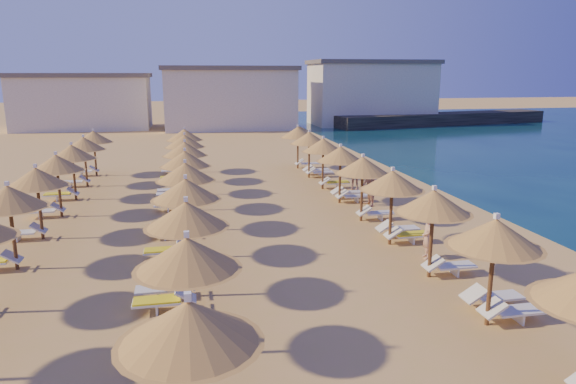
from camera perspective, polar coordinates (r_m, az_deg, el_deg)
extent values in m
plane|color=tan|center=(19.35, 1.29, -6.43)|extent=(220.00, 220.00, 0.00)
cube|color=black|center=(69.41, 16.88, 7.78)|extent=(30.22, 9.52, 1.50)
cube|color=silver|center=(66.15, -21.72, 9.14)|extent=(15.00, 8.00, 6.00)
cube|color=#59514C|center=(66.06, -21.97, 11.95)|extent=(15.60, 8.48, 0.50)
cube|color=silver|center=(62.19, -6.52, 10.15)|extent=(15.00, 8.00, 6.80)
cube|color=#59514C|center=(62.12, -6.61, 13.51)|extent=(15.60, 8.48, 0.50)
cube|color=silver|center=(68.00, 9.19, 10.64)|extent=(15.00, 8.00, 7.60)
cube|color=#59514C|center=(67.97, 9.32, 14.05)|extent=(15.60, 8.48, 0.50)
cylinder|color=brown|center=(14.41, 21.58, -9.28)|extent=(0.12, 0.12, 2.40)
cone|color=#A06F2E|center=(13.99, 22.03, -4.24)|extent=(2.29, 2.29, 0.75)
cone|color=#A06F2E|center=(14.08, 21.92, -5.46)|extent=(2.47, 2.47, 0.12)
cube|color=white|center=(13.87, 22.18, -2.49)|extent=(0.12, 0.12, 0.14)
cylinder|color=brown|center=(17.10, 15.60, -5.33)|extent=(0.12, 0.12, 2.40)
cone|color=#A06F2E|center=(16.75, 15.88, -1.02)|extent=(2.29, 2.29, 0.75)
cone|color=#A06F2E|center=(16.82, 15.81, -2.06)|extent=(2.47, 2.47, 0.12)
cube|color=white|center=(16.65, 15.97, 0.45)|extent=(0.12, 0.12, 0.14)
cylinder|color=brown|center=(19.99, 11.35, -2.45)|extent=(0.12, 0.12, 2.40)
cone|color=#A06F2E|center=(19.68, 11.52, 1.27)|extent=(2.29, 2.29, 0.75)
cone|color=#A06F2E|center=(19.74, 11.48, 0.38)|extent=(2.47, 2.47, 0.12)
cube|color=white|center=(19.60, 11.58, 2.54)|extent=(0.12, 0.12, 0.14)
cylinder|color=brown|center=(22.99, 8.20, -0.29)|extent=(0.12, 0.12, 2.40)
cone|color=#A06F2E|center=(22.72, 8.31, 2.95)|extent=(2.29, 2.29, 0.75)
cone|color=#A06F2E|center=(22.78, 8.28, 2.18)|extent=(2.47, 2.47, 0.12)
cube|color=white|center=(22.65, 8.34, 4.06)|extent=(0.12, 0.12, 0.14)
cylinder|color=brown|center=(26.07, 5.79, 1.36)|extent=(0.12, 0.12, 2.40)
cone|color=#A06F2E|center=(25.83, 5.85, 4.23)|extent=(2.29, 2.29, 0.75)
cone|color=#A06F2E|center=(25.88, 5.84, 3.55)|extent=(2.47, 2.47, 0.12)
cube|color=white|center=(25.77, 5.88, 5.21)|extent=(0.12, 0.12, 0.14)
cylinder|color=brown|center=(29.20, 3.89, 2.65)|extent=(0.12, 0.12, 2.40)
cone|color=#A06F2E|center=(28.99, 3.93, 5.23)|extent=(2.29, 2.29, 0.75)
cone|color=#A06F2E|center=(29.04, 3.92, 4.62)|extent=(2.47, 2.47, 0.12)
cube|color=white|center=(28.93, 3.94, 6.10)|extent=(0.12, 0.12, 0.14)
cylinder|color=brown|center=(32.37, 2.35, 3.70)|extent=(0.12, 0.12, 2.40)
cone|color=#A06F2E|center=(32.18, 2.38, 6.02)|extent=(2.29, 2.29, 0.75)
cone|color=#A06F2E|center=(32.22, 2.37, 5.47)|extent=(2.47, 2.47, 0.12)
cube|color=white|center=(32.13, 2.38, 6.81)|extent=(0.12, 0.12, 0.14)
cylinder|color=brown|center=(35.57, 1.09, 4.55)|extent=(0.12, 0.12, 2.40)
cone|color=#A06F2E|center=(35.40, 1.10, 6.67)|extent=(2.29, 2.29, 0.75)
cone|color=#A06F2E|center=(35.44, 1.10, 6.17)|extent=(2.47, 2.47, 0.12)
cube|color=white|center=(35.35, 1.10, 7.38)|extent=(0.12, 0.12, 0.14)
cone|color=#A06F2E|center=(8.71, -10.95, -14.00)|extent=(2.29, 2.29, 0.75)
cone|color=#A06F2E|center=(8.86, -10.86, -15.80)|extent=(2.47, 2.47, 0.12)
cube|color=white|center=(8.52, -11.08, -11.34)|extent=(0.12, 0.12, 0.14)
cylinder|color=brown|center=(12.28, -10.85, -12.52)|extent=(0.12, 0.12, 2.40)
cone|color=#A06F2E|center=(11.77, -11.13, -6.69)|extent=(2.29, 2.29, 0.75)
cone|color=#A06F2E|center=(11.88, -11.06, -8.11)|extent=(2.47, 2.47, 0.12)
cube|color=white|center=(11.63, -11.22, -4.64)|extent=(0.12, 0.12, 0.14)
cylinder|color=brown|center=(15.35, -11.01, -7.21)|extent=(0.12, 0.12, 2.40)
cone|color=#A06F2E|center=(14.95, -11.23, -2.44)|extent=(2.29, 2.29, 0.75)
cone|color=#A06F2E|center=(15.03, -11.17, -3.59)|extent=(2.47, 2.47, 0.12)
cube|color=white|center=(14.84, -11.30, -0.79)|extent=(0.12, 0.12, 0.14)
cylinder|color=brown|center=(18.51, -11.11, -3.69)|extent=(0.12, 0.12, 2.40)
cone|color=#A06F2E|center=(18.17, -11.29, 0.31)|extent=(2.29, 2.29, 0.75)
cone|color=#A06F2E|center=(18.24, -11.25, -0.65)|extent=(2.47, 2.47, 0.12)
cube|color=white|center=(18.08, -11.35, 1.68)|extent=(0.12, 0.12, 0.14)
cylinder|color=brown|center=(21.71, -11.18, -1.20)|extent=(0.12, 0.12, 2.40)
cone|color=#A06F2E|center=(21.43, -11.33, 2.23)|extent=(2.29, 2.29, 0.75)
cone|color=#A06F2E|center=(21.49, -11.30, 1.41)|extent=(2.47, 2.47, 0.12)
cube|color=white|center=(21.35, -11.39, 3.40)|extent=(0.12, 0.12, 0.14)
cylinder|color=brown|center=(24.95, -11.23, 0.64)|extent=(0.12, 0.12, 2.40)
cone|color=#A06F2E|center=(24.71, -11.37, 3.64)|extent=(2.29, 2.29, 0.75)
cone|color=#A06F2E|center=(24.76, -11.33, 2.93)|extent=(2.47, 2.47, 0.12)
cube|color=white|center=(24.64, -11.41, 4.66)|extent=(0.12, 0.12, 0.14)
cylinder|color=brown|center=(28.21, -11.27, 2.06)|extent=(0.12, 0.12, 2.40)
cone|color=#A06F2E|center=(27.99, -11.39, 4.72)|extent=(2.29, 2.29, 0.75)
cone|color=#A06F2E|center=(28.04, -11.36, 4.09)|extent=(2.47, 2.47, 0.12)
cube|color=white|center=(27.93, -11.43, 5.62)|extent=(0.12, 0.12, 0.14)
cylinder|color=brown|center=(31.48, -11.30, 3.19)|extent=(0.12, 0.12, 2.40)
cone|color=#A06F2E|center=(31.29, -11.41, 5.58)|extent=(2.29, 2.29, 0.75)
cone|color=#A06F2E|center=(31.33, -11.39, 5.01)|extent=(2.47, 2.47, 0.12)
cube|color=white|center=(31.23, -11.45, 6.38)|extent=(0.12, 0.12, 0.14)
cylinder|color=brown|center=(34.76, -11.33, 4.10)|extent=(0.12, 0.12, 2.40)
cone|color=#A06F2E|center=(34.58, -11.43, 6.27)|extent=(2.29, 2.29, 0.75)
cone|color=#A06F2E|center=(34.62, -11.40, 5.75)|extent=(2.47, 2.47, 0.12)
cube|color=white|center=(34.54, -11.46, 7.00)|extent=(0.12, 0.12, 0.14)
cylinder|color=brown|center=(19.39, -28.21, -4.27)|extent=(0.12, 0.12, 2.40)
cone|color=#A06F2E|center=(19.07, -28.64, -0.46)|extent=(2.29, 2.29, 0.75)
cone|color=#A06F2E|center=(19.14, -28.53, -1.37)|extent=(2.47, 2.47, 0.12)
cube|color=white|center=(18.98, -28.78, 0.84)|extent=(0.12, 0.12, 0.14)
cylinder|color=brown|center=(22.47, -25.84, -1.80)|extent=(0.12, 0.12, 2.40)
cone|color=#A06F2E|center=(22.20, -26.18, 1.50)|extent=(2.29, 2.29, 0.75)
cone|color=#A06F2E|center=(22.25, -26.10, 0.72)|extent=(2.47, 2.47, 0.12)
cube|color=white|center=(22.12, -26.29, 2.63)|extent=(0.12, 0.12, 0.14)
cylinder|color=brown|center=(25.61, -24.06, 0.06)|extent=(0.12, 0.12, 2.40)
cone|color=#A06F2E|center=(25.37, -24.33, 2.98)|extent=(2.29, 2.29, 0.75)
cone|color=#A06F2E|center=(25.42, -24.27, 2.28)|extent=(2.47, 2.47, 0.12)
cube|color=white|center=(25.31, -24.43, 3.96)|extent=(0.12, 0.12, 0.14)
cylinder|color=brown|center=(28.79, -22.66, 1.52)|extent=(0.12, 0.12, 2.40)
cone|color=#A06F2E|center=(28.58, -22.90, 4.12)|extent=(2.29, 2.29, 0.75)
cone|color=#A06F2E|center=(28.63, -22.84, 3.50)|extent=(2.47, 2.47, 0.12)
cube|color=white|center=(28.52, -22.97, 5.00)|extent=(0.12, 0.12, 0.14)
cylinder|color=brown|center=(32.00, -21.55, 2.68)|extent=(0.12, 0.12, 2.40)
cone|color=#A06F2E|center=(31.81, -21.75, 5.03)|extent=(2.29, 2.29, 0.75)
cone|color=#A06F2E|center=(31.85, -21.70, 4.47)|extent=(2.47, 2.47, 0.12)
cube|color=white|center=(31.76, -21.81, 5.82)|extent=(0.12, 0.12, 0.14)
cylinder|color=brown|center=(35.24, -20.63, 3.64)|extent=(0.12, 0.12, 2.40)
cone|color=#A06F2E|center=(35.06, -20.81, 5.77)|extent=(2.29, 2.29, 0.75)
cone|color=#A06F2E|center=(35.10, -20.77, 5.26)|extent=(2.47, 2.47, 0.12)
cube|color=white|center=(35.02, -20.87, 6.49)|extent=(0.12, 0.12, 0.14)
cube|color=white|center=(15.24, 24.21, -11.90)|extent=(1.32, 0.60, 0.06)
cube|color=white|center=(15.30, 24.15, -12.45)|extent=(0.06, 0.54, 0.32)
cube|color=white|center=(14.76, 21.74, -11.89)|extent=(0.58, 0.60, 0.40)
cube|color=white|center=(15.90, 22.33, -10.66)|extent=(1.32, 0.60, 0.06)
cube|color=white|center=(15.97, 22.28, -11.19)|extent=(0.06, 0.54, 0.32)
cube|color=white|center=(15.45, 19.92, -10.60)|extent=(0.58, 0.60, 0.40)
cube|color=white|center=(12.72, -14.90, -16.25)|extent=(1.32, 0.60, 0.06)
cube|color=white|center=(12.79, -14.86, -16.88)|extent=(0.06, 0.54, 0.32)
cube|color=white|center=(12.61, -11.27, -15.58)|extent=(0.58, 0.60, 0.40)
cube|color=white|center=(17.80, 18.04, -7.77)|extent=(1.32, 0.60, 0.06)
cube|color=white|center=(17.86, 18.00, -8.25)|extent=(0.06, 0.54, 0.32)
cube|color=white|center=(17.40, 15.81, -7.61)|extent=(0.58, 0.60, 0.40)
cube|color=white|center=(15.70, -14.20, -10.36)|extent=(1.32, 0.60, 0.06)
cube|color=white|center=(15.76, -14.17, -10.90)|extent=(0.06, 0.54, 0.32)
cube|color=white|center=(15.62, -11.34, -9.78)|extent=(0.58, 0.60, 0.40)
cube|color=white|center=(14.88, -14.36, -11.72)|extent=(1.32, 0.60, 0.06)
cube|color=white|center=(14.95, -14.33, -12.28)|extent=(0.06, 0.54, 0.32)
cube|color=white|center=(14.79, -11.32, -11.12)|extent=(0.58, 0.60, 0.40)
cube|color=yellow|center=(14.86, -14.37, -11.53)|extent=(1.27, 0.55, 0.05)
cube|color=white|center=(20.59, 13.56, -4.66)|extent=(1.32, 0.60, 0.06)
cube|color=white|center=(20.64, 13.54, -5.08)|extent=(0.06, 0.54, 0.32)
cube|color=white|center=(20.24, 11.57, -4.45)|extent=(0.58, 0.60, 0.40)
cube|color=yellow|center=(20.57, 13.57, -4.51)|extent=(1.27, 0.55, 0.05)
cube|color=white|center=(21.37, 12.56, -3.95)|extent=(1.32, 0.60, 0.06)
cube|color=white|center=(21.41, 12.54, -4.36)|extent=(0.06, 0.54, 0.32)
cube|color=white|center=(21.03, 10.63, -3.74)|extent=(0.58, 0.60, 0.40)
cube|color=white|center=(18.80, -13.75, -6.38)|extent=(1.32, 0.60, 0.06)
cube|color=white|center=(18.85, -13.72, -6.84)|extent=(0.06, 0.54, 0.32)
cube|color=white|center=(18.73, -11.38, -5.88)|extent=(0.58, 0.60, 0.40)
cube|color=yellow|center=(18.78, -13.76, -6.22)|extent=(1.27, 0.55, 0.05)
cube|color=white|center=(23.51, 10.20, -2.28)|extent=(1.32, 0.60, 0.06)
cube|color=white|center=(23.55, 10.19, -2.66)|extent=(0.06, 0.54, 0.32)
cube|color=white|center=(23.21, 8.42, -2.06)|extent=(0.58, 0.60, 0.40)
cube|color=white|center=(21.96, -13.43, -3.53)|extent=(1.32, 0.60, 0.06)
cube|color=white|center=(22.01, -13.41, -3.93)|extent=(0.06, 0.54, 0.32)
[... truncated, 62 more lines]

